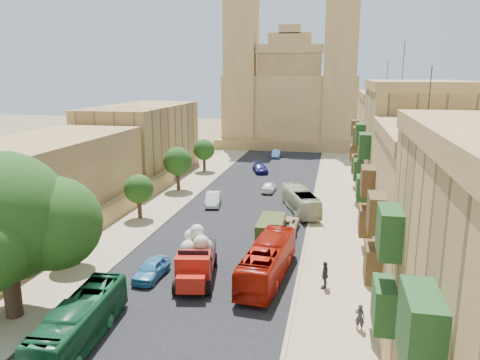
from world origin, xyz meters
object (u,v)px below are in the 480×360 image
at_px(street_tree_b, 139,189).
at_px(street_tree_d, 204,150).
at_px(street_tree_a, 74,222).
at_px(car_cream, 286,223).
at_px(ficus_tree, 5,222).
at_px(car_dkblue, 260,168).
at_px(bus_red_east, 268,261).
at_px(pedestrian_a, 360,317).
at_px(car_blue_a, 151,269).
at_px(bus_green_north, 80,322).
at_px(pedestrian_c, 325,275).
at_px(street_tree_c, 178,161).
at_px(car_blue_b, 276,154).
at_px(red_truck, 196,257).
at_px(bus_cream_east, 301,201).
at_px(car_white_b, 269,187).
at_px(olive_pickup, 271,230).
at_px(church, 292,98).
at_px(car_white_a, 213,199).

distance_m(street_tree_b, street_tree_d, 24.00).
bearing_deg(street_tree_a, car_cream, 36.82).
height_order(ficus_tree, car_dkblue, ficus_tree).
height_order(bus_red_east, pedestrian_a, bus_red_east).
distance_m(street_tree_d, car_blue_a, 37.91).
height_order(ficus_tree, car_blue_a, ficus_tree).
xyz_separation_m(ficus_tree, bus_green_north, (5.41, -1.87, -4.76)).
bearing_deg(pedestrian_c, street_tree_c, -129.12).
distance_m(street_tree_a, bus_green_north, 11.75).
relative_size(ficus_tree, car_blue_a, 2.51).
xyz_separation_m(car_cream, pedestrian_a, (6.00, -16.65, 0.13)).
height_order(street_tree_c, car_blue_b, street_tree_c).
bearing_deg(car_dkblue, car_blue_a, -111.46).
relative_size(street_tree_c, pedestrian_a, 3.49).
height_order(street_tree_c, bus_green_north, street_tree_c).
bearing_deg(car_blue_a, red_truck, 10.38).
distance_m(bus_red_east, pedestrian_c, 4.16).
distance_m(street_tree_b, bus_red_east, 18.95).
distance_m(bus_cream_east, car_white_b, 9.10).
relative_size(bus_green_north, pedestrian_c, 4.54).
bearing_deg(bus_red_east, bus_cream_east, -88.48).
height_order(olive_pickup, car_blue_a, olive_pickup).
bearing_deg(bus_red_east, street_tree_a, 6.13).
xyz_separation_m(bus_red_east, car_dkblue, (-6.39, 36.36, -0.70)).
relative_size(church, bus_red_east, 3.69).
bearing_deg(car_white_b, church, -86.64).
relative_size(street_tree_a, car_white_b, 1.37).
xyz_separation_m(street_tree_c, car_white_a, (6.08, -5.89, -2.97)).
xyz_separation_m(street_tree_d, olive_pickup, (14.00, -28.00, -2.26)).
xyz_separation_m(street_tree_d, bus_red_east, (14.81, -35.70, -1.88)).
relative_size(car_white_a, pedestrian_a, 2.77).
bearing_deg(ficus_tree, bus_cream_east, 59.11).
distance_m(bus_cream_east, car_blue_a, 20.91).
height_order(red_truck, car_dkblue, red_truck).
bearing_deg(ficus_tree, car_white_b, 72.17).
height_order(street_tree_a, red_truck, street_tree_a).
bearing_deg(bus_green_north, street_tree_d, 93.35).
relative_size(red_truck, car_white_a, 1.55).
distance_m(street_tree_b, car_white_b, 17.70).
xyz_separation_m(red_truck, car_dkblue, (-1.42, 37.47, -1.00)).
bearing_deg(red_truck, pedestrian_a, -22.46).
distance_m(bus_red_east, car_dkblue, 36.92).
height_order(ficus_tree, red_truck, ficus_tree).
bearing_deg(olive_pickup, car_blue_b, 96.61).
bearing_deg(street_tree_d, car_blue_b, 56.37).
distance_m(street_tree_c, car_blue_b, 27.52).
height_order(street_tree_d, car_blue_a, street_tree_d).
xyz_separation_m(ficus_tree, street_tree_a, (-0.59, 7.99, -2.57)).
bearing_deg(ficus_tree, pedestrian_c, 22.45).
bearing_deg(street_tree_c, car_white_a, -44.08).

